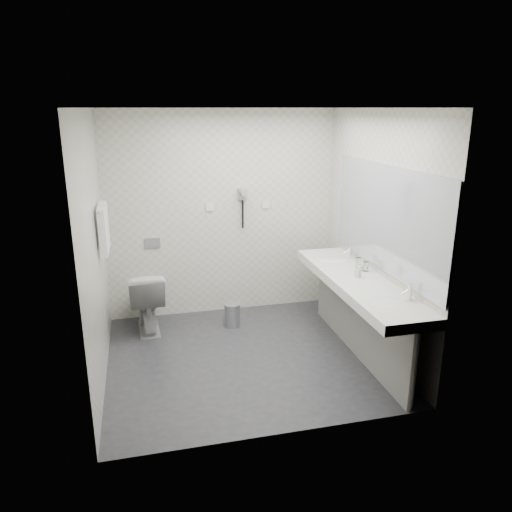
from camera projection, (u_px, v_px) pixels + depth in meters
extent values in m
plane|color=#2A2A2F|center=(245.00, 357.00, 5.11)|extent=(2.80, 2.80, 0.00)
plane|color=silver|center=(244.00, 108.00, 4.39)|extent=(2.80, 2.80, 0.00)
plane|color=beige|center=(222.00, 215.00, 5.96)|extent=(2.80, 0.00, 2.80)
plane|color=beige|center=(283.00, 288.00, 3.54)|extent=(2.80, 0.00, 2.80)
plane|color=beige|center=(94.00, 251.00, 4.44)|extent=(0.00, 2.60, 2.60)
plane|color=beige|center=(376.00, 233.00, 5.07)|extent=(0.00, 2.60, 2.60)
cube|color=silver|center=(357.00, 283.00, 4.95)|extent=(0.55, 2.20, 0.10)
cube|color=gray|center=(357.00, 321.00, 5.08)|extent=(0.03, 2.15, 0.75)
cylinder|color=silver|center=(413.00, 371.00, 4.12)|extent=(0.06, 0.06, 0.75)
cylinder|color=silver|center=(324.00, 287.00, 6.05)|extent=(0.06, 0.06, 0.75)
cube|color=#B2BCC6|center=(386.00, 219.00, 4.82)|extent=(0.02, 2.20, 1.05)
ellipsoid|color=white|center=(389.00, 303.00, 4.33)|extent=(0.40, 0.31, 0.05)
ellipsoid|color=white|center=(333.00, 261.00, 5.54)|extent=(0.40, 0.31, 0.05)
cylinder|color=silver|center=(410.00, 292.00, 4.35)|extent=(0.04, 0.04, 0.15)
cylinder|color=silver|center=(350.00, 252.00, 5.56)|extent=(0.04, 0.04, 0.15)
imported|color=white|center=(358.00, 272.00, 4.95)|extent=(0.07, 0.07, 0.12)
imported|color=white|center=(360.00, 267.00, 5.15)|extent=(0.09, 0.09, 0.08)
cylinder|color=silver|center=(366.00, 266.00, 5.13)|extent=(0.06, 0.06, 0.10)
cylinder|color=silver|center=(359.00, 263.00, 5.25)|extent=(0.07, 0.07, 0.11)
imported|color=white|center=(146.00, 300.00, 5.65)|extent=(0.44, 0.73, 0.73)
cube|color=#B2B5BA|center=(153.00, 243.00, 5.84)|extent=(0.18, 0.02, 0.12)
cylinder|color=#B2B5BA|center=(232.00, 315.00, 5.81)|extent=(0.22, 0.22, 0.27)
cylinder|color=#B2B5BA|center=(232.00, 304.00, 5.77)|extent=(0.19, 0.19, 0.02)
cylinder|color=silver|center=(101.00, 207.00, 4.87)|extent=(0.02, 0.62, 0.02)
cube|color=white|center=(103.00, 232.00, 4.81)|extent=(0.07, 0.24, 0.48)
cube|color=white|center=(104.00, 225.00, 5.07)|extent=(0.07, 0.24, 0.48)
cube|color=gray|center=(242.00, 194.00, 5.91)|extent=(0.10, 0.04, 0.14)
cylinder|color=gray|center=(243.00, 192.00, 5.84)|extent=(0.08, 0.14, 0.08)
cylinder|color=black|center=(243.00, 214.00, 5.97)|extent=(0.02, 0.02, 0.35)
cube|color=white|center=(210.00, 207.00, 5.89)|extent=(0.09, 0.02, 0.09)
cube|color=white|center=(266.00, 205.00, 6.04)|extent=(0.09, 0.02, 0.09)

